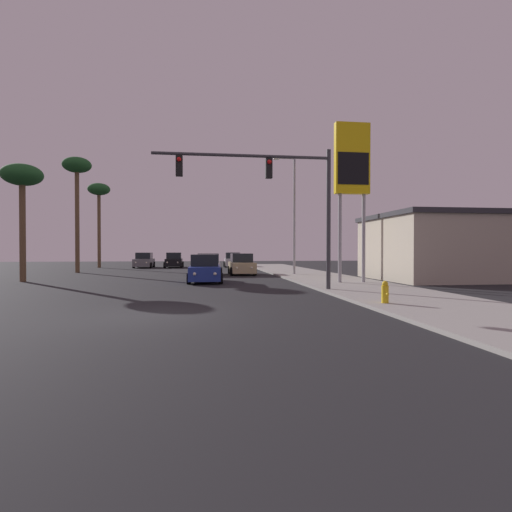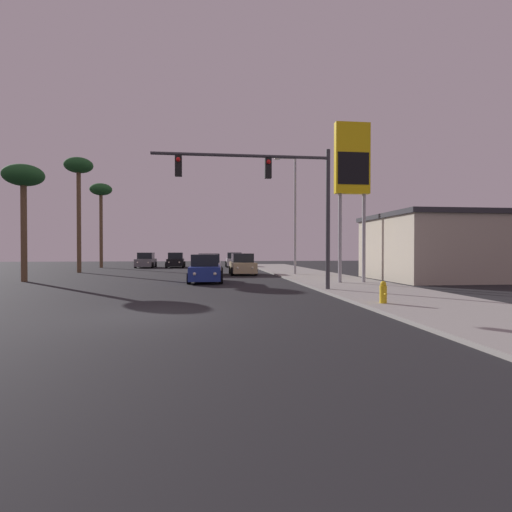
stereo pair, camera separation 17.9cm
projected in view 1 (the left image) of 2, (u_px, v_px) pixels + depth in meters
name	position (u px, v px, depth m)	size (l,w,h in m)	color
ground_plane	(149.00, 315.00, 11.86)	(120.00, 120.00, 0.00)	black
sidewalk_right	(342.00, 283.00, 23.00)	(5.00, 60.00, 0.12)	gray
building_gas_station	(453.00, 247.00, 26.39)	(10.30, 8.30, 4.30)	#B2A893
car_white	(208.00, 265.00, 31.28)	(2.04, 4.32, 1.68)	silver
car_black	(174.00, 261.00, 45.11)	(2.04, 4.33, 1.68)	black
car_grey	(144.00, 261.00, 44.54)	(2.04, 4.33, 1.68)	slate
car_tan	(242.00, 265.00, 31.73)	(2.04, 4.33, 1.68)	tan
car_blue	(205.00, 270.00, 24.07)	(2.04, 4.32, 1.68)	navy
car_silver	(233.00, 260.00, 46.31)	(2.04, 4.33, 1.68)	#B7B7BC
traffic_light_mast	(278.00, 188.00, 18.27)	(8.17, 0.36, 6.50)	#38383D
street_lamp	(293.00, 209.00, 30.57)	(1.74, 0.24, 9.00)	#99999E
gas_station_sign	(352.00, 167.00, 22.51)	(2.00, 0.42, 9.00)	#99999E
fire_hydrant	(385.00, 292.00, 13.65)	(0.24, 0.34, 0.76)	gold
palm_tree_far	(99.00, 194.00, 44.17)	(2.40, 2.40, 9.38)	brown
palm_tree_mid	(77.00, 172.00, 34.34)	(2.40, 2.40, 9.96)	brown
palm_tree_near	(22.00, 180.00, 24.43)	(2.40, 2.40, 7.22)	brown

